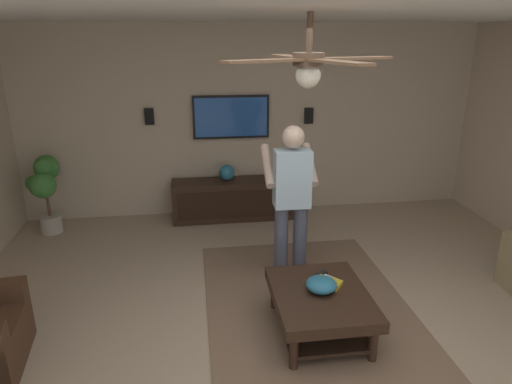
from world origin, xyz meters
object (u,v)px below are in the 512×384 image
object	(u,v)px
remote_white	(331,279)
wall_speaker_left	(309,116)
person_standing	(291,195)
wall_speaker_right	(149,116)
bowl	(321,285)
vase_round	(227,173)
book	(328,283)
tv	(231,117)
coffee_table	(320,303)
media_console	(234,199)
potted_plant_tall	(45,184)
ceiling_fan	(310,64)
remote_black	(320,274)

from	to	relation	value
remote_white	wall_speaker_left	distance (m)	3.00
person_standing	wall_speaker_left	size ratio (longest dim) A/B	7.45
remote_white	wall_speaker_right	size ratio (longest dim) A/B	0.68
wall_speaker_right	bowl	bearing A→B (deg)	-151.85
vase_round	person_standing	bearing A→B (deg)	-163.86
book	tv	bearing A→B (deg)	141.54
coffee_table	remote_white	bearing A→B (deg)	-37.74
vase_round	wall_speaker_right	world-z (taller)	wall_speaker_right
wall_speaker_left	wall_speaker_right	distance (m)	2.20
tv	wall_speaker_right	size ratio (longest dim) A/B	4.76
media_console	person_standing	xyz separation A→B (m)	(-1.75, -0.43, 0.66)
bowl	vase_round	distance (m)	2.81
wall_speaker_right	potted_plant_tall	bearing A→B (deg)	108.31
coffee_table	ceiling_fan	world-z (taller)	ceiling_fan
bowl	book	world-z (taller)	bowl
book	remote_white	bearing A→B (deg)	97.10
vase_round	wall_speaker_left	size ratio (longest dim) A/B	1.00
potted_plant_tall	wall_speaker_left	world-z (taller)	wall_speaker_left
tv	remote_black	world-z (taller)	tv
tv	wall_speaker_right	xyz separation A→B (m)	(0.01, 1.10, 0.03)
coffee_table	potted_plant_tall	distance (m)	3.88
tv	bowl	size ratio (longest dim) A/B	3.95
book	vase_round	xyz separation A→B (m)	(2.65, 0.67, 0.24)
vase_round	ceiling_fan	world-z (taller)	ceiling_fan
wall_speaker_right	coffee_table	bearing A→B (deg)	-152.14
wall_speaker_right	person_standing	bearing A→B (deg)	-142.80
bowl	wall_speaker_left	world-z (taller)	wall_speaker_left
bowl	remote_white	xyz separation A→B (m)	(0.17, -0.14, -0.05)
vase_round	remote_white	bearing A→B (deg)	-164.46
person_standing	ceiling_fan	distance (m)	1.93
person_standing	wall_speaker_left	world-z (taller)	person_standing
book	ceiling_fan	xyz separation A→B (m)	(-0.48, 0.36, 1.87)
remote_black	ceiling_fan	world-z (taller)	ceiling_fan
tv	potted_plant_tall	bearing A→B (deg)	-80.07
bowl	book	bearing A→B (deg)	-44.32
media_console	bowl	distance (m)	2.76
potted_plant_tall	book	distance (m)	3.87
coffee_table	tv	world-z (taller)	tv
potted_plant_tall	ceiling_fan	world-z (taller)	ceiling_fan
book	wall_speaker_left	world-z (taller)	wall_speaker_left
tv	person_standing	size ratio (longest dim) A/B	0.64
media_console	ceiling_fan	world-z (taller)	ceiling_fan
coffee_table	vase_round	bearing A→B (deg)	11.70
book	wall_speaker_right	xyz separation A→B (m)	(2.88, 1.67, 1.00)
ceiling_fan	remote_black	bearing A→B (deg)	-27.60
remote_white	remote_black	distance (m)	0.11
remote_black	book	bearing A→B (deg)	-112.13
potted_plant_tall	wall_speaker_right	xyz separation A→B (m)	(0.44, -1.32, 0.76)
wall_speaker_right	remote_black	bearing A→B (deg)	-148.74
wall_speaker_right	ceiling_fan	xyz separation A→B (m)	(-3.36, -1.31, 0.87)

